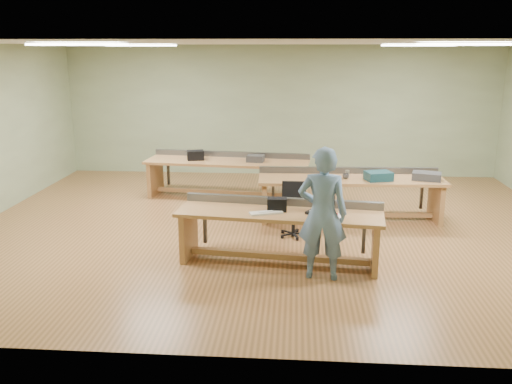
% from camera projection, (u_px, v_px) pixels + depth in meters
% --- Properties ---
extents(floor, '(10.00, 10.00, 0.00)m').
position_uv_depth(floor, '(272.00, 227.00, 9.13)').
color(floor, '#986539').
rests_on(floor, ground).
extents(ceiling, '(10.00, 10.00, 0.00)m').
position_uv_depth(ceiling, '(274.00, 43.00, 8.36)').
color(ceiling, silver).
rests_on(ceiling, wall_back).
extents(wall_back, '(10.00, 0.04, 3.00)m').
position_uv_depth(wall_back, '(280.00, 111.00, 12.60)').
color(wall_back, '#93A77E').
rests_on(wall_back, floor).
extents(wall_front, '(10.00, 0.04, 3.00)m').
position_uv_depth(wall_front, '(253.00, 211.00, 4.89)').
color(wall_front, '#93A77E').
rests_on(wall_front, floor).
extents(fluor_panels, '(6.20, 3.50, 0.03)m').
position_uv_depth(fluor_panels, '(273.00, 45.00, 8.37)').
color(fluor_panels, white).
rests_on(fluor_panels, ceiling).
extents(workbench_front, '(2.89, 1.06, 0.86)m').
position_uv_depth(workbench_front, '(280.00, 224.00, 7.51)').
color(workbench_front, '#B6864C').
rests_on(workbench_front, floor).
extents(workbench_mid, '(3.22, 0.98, 0.86)m').
position_uv_depth(workbench_mid, '(350.00, 188.00, 9.43)').
color(workbench_mid, '#B6864C').
rests_on(workbench_mid, floor).
extents(workbench_back, '(3.32, 1.18, 0.86)m').
position_uv_depth(workbench_back, '(228.00, 169.00, 10.88)').
color(workbench_back, '#B6864C').
rests_on(workbench_back, floor).
extents(person, '(0.67, 0.47, 1.75)m').
position_uv_depth(person, '(322.00, 214.00, 6.92)').
color(person, slate).
rests_on(person, floor).
extents(laptop_base, '(0.40, 0.38, 0.03)m').
position_uv_depth(laptop_base, '(320.00, 213.00, 7.33)').
color(laptop_base, black).
rests_on(laptop_base, workbench_front).
extents(laptop_screen, '(0.28, 0.18, 0.25)m').
position_uv_depth(laptop_screen, '(325.00, 194.00, 7.37)').
color(laptop_screen, black).
rests_on(laptop_screen, laptop_base).
extents(keyboard, '(0.47, 0.30, 0.03)m').
position_uv_depth(keyboard, '(266.00, 213.00, 7.34)').
color(keyboard, beige).
rests_on(keyboard, workbench_front).
extents(trackball_mouse, '(0.20, 0.21, 0.07)m').
position_uv_depth(trackball_mouse, '(337.00, 217.00, 7.10)').
color(trackball_mouse, white).
rests_on(trackball_mouse, workbench_front).
extents(camera_bag, '(0.27, 0.17, 0.18)m').
position_uv_depth(camera_bag, '(277.00, 204.00, 7.45)').
color(camera_bag, black).
rests_on(camera_bag, workbench_front).
extents(task_chair, '(0.47, 0.47, 0.86)m').
position_uv_depth(task_chair, '(293.00, 217.00, 8.66)').
color(task_chair, black).
rests_on(task_chair, floor).
extents(parts_bin_teal, '(0.49, 0.42, 0.15)m').
position_uv_depth(parts_bin_teal, '(378.00, 176.00, 9.18)').
color(parts_bin_teal, '#153B45').
rests_on(parts_bin_teal, workbench_mid).
extents(parts_bin_grey, '(0.53, 0.41, 0.13)m').
position_uv_depth(parts_bin_grey, '(427.00, 176.00, 9.21)').
color(parts_bin_grey, '#323234').
rests_on(parts_bin_grey, workbench_mid).
extents(mug, '(0.11, 0.11, 0.09)m').
position_uv_depth(mug, '(346.00, 176.00, 9.29)').
color(mug, '#323234').
rests_on(mug, workbench_mid).
extents(drinks_can, '(0.09, 0.09, 0.13)m').
position_uv_depth(drinks_can, '(347.00, 174.00, 9.35)').
color(drinks_can, '#B9BABE').
rests_on(drinks_can, workbench_mid).
extents(storage_box_back, '(0.38, 0.31, 0.19)m').
position_uv_depth(storage_box_back, '(196.00, 155.00, 10.85)').
color(storage_box_back, black).
rests_on(storage_box_back, workbench_back).
extents(tray_back, '(0.36, 0.28, 0.13)m').
position_uv_depth(tray_back, '(255.00, 158.00, 10.67)').
color(tray_back, '#323234').
rests_on(tray_back, workbench_back).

